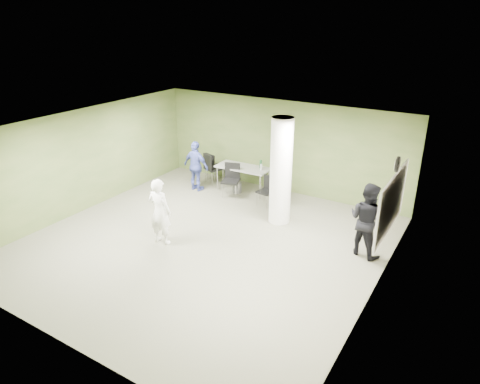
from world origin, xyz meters
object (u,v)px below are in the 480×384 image
Objects in this scene: chair_back_left at (213,165)px; man_blue at (196,166)px; folding_table at (244,169)px; man_black at (367,220)px; woman_white at (160,212)px.

man_blue reaches higher than chair_back_left.
folding_table is at bearing -174.26° from chair_back_left.
folding_table is 0.97× the size of man_black.
folding_table is 4.64m from man_black.
chair_back_left is 0.60× the size of man_blue.
man_blue is at bearing 6.32° from man_black.
man_blue is at bearing -153.61° from folding_table.
woman_white reaches higher than man_blue.
woman_white is (1.29, -4.07, 0.27)m from chair_back_left.
man_black reaches higher than man_blue.
woman_white is (-0.02, -3.80, 0.08)m from folding_table.
woman_white is at bearing 42.65° from man_black.
man_black is 5.68m from man_blue.
man_black is (4.30, 2.00, 0.05)m from woman_white.
woman_white is at bearing -91.77° from folding_table.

